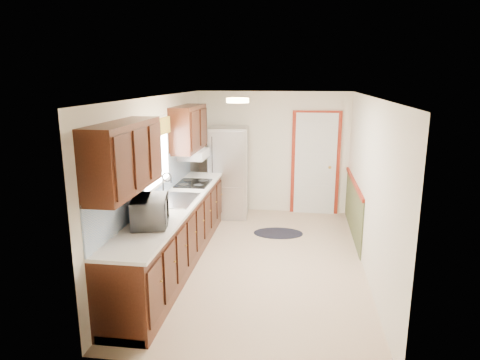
% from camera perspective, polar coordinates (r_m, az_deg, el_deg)
% --- Properties ---
extents(room_shell, '(3.20, 5.20, 2.52)m').
position_cam_1_polar(room_shell, '(6.10, 2.76, -0.31)').
color(room_shell, '#C7AB8C').
rests_on(room_shell, ground).
extents(kitchen_run, '(0.63, 4.00, 2.20)m').
position_cam_1_polar(kitchen_run, '(6.16, -9.08, -4.09)').
color(kitchen_run, '#33150B').
rests_on(kitchen_run, ground).
extents(back_wall_trim, '(1.12, 2.30, 2.08)m').
position_cam_1_polar(back_wall_trim, '(8.31, 11.01, 0.99)').
color(back_wall_trim, maroon).
rests_on(back_wall_trim, ground).
extents(ceiling_fixture, '(0.30, 0.30, 0.06)m').
position_cam_1_polar(ceiling_fixture, '(5.77, -0.32, 10.57)').
color(ceiling_fixture, '#FFD88C').
rests_on(ceiling_fixture, room_shell).
extents(microwave, '(0.48, 0.67, 0.41)m').
position_cam_1_polar(microwave, '(5.20, -11.88, -3.68)').
color(microwave, white).
rests_on(microwave, kitchen_run).
extents(refrigerator, '(0.78, 0.76, 1.74)m').
position_cam_1_polar(refrigerator, '(8.26, -1.52, 1.03)').
color(refrigerator, '#B7B7BC').
rests_on(refrigerator, ground).
extents(rug, '(0.90, 0.62, 0.01)m').
position_cam_1_polar(rug, '(7.56, 5.12, -7.07)').
color(rug, black).
rests_on(rug, ground).
extents(cooktop, '(0.52, 0.62, 0.02)m').
position_cam_1_polar(cooktop, '(7.12, -6.23, -0.42)').
color(cooktop, black).
rests_on(cooktop, kitchen_run).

